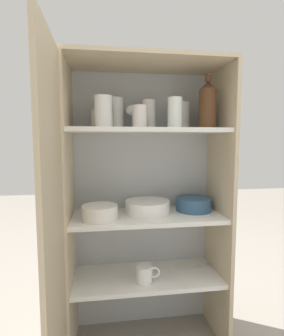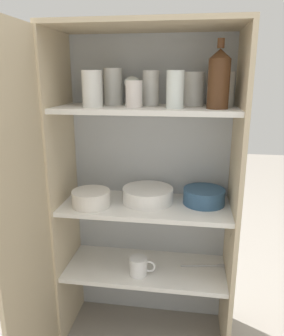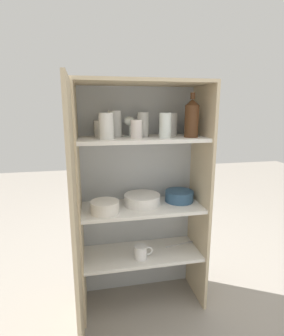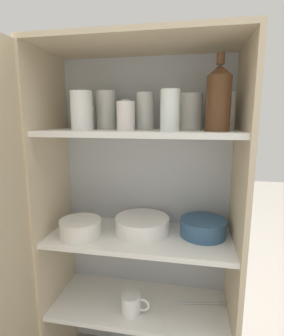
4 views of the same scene
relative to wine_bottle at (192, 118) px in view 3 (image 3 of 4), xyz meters
name	(u,v)px [view 3 (image 3 of 4)]	position (x,y,z in m)	size (l,w,h in m)	color
ground_plane	(147,316)	(-0.27, -0.10, -1.17)	(8.00, 8.00, 0.00)	gray
cupboard_back_panel	(137,194)	(-0.27, 0.21, -0.49)	(0.75, 0.02, 1.35)	#B2B7BC
cupboard_side_left	(80,206)	(-0.64, 0.05, -0.49)	(0.02, 0.33, 1.35)	#CCB793
cupboard_side_right	(199,198)	(0.09, 0.05, -0.49)	(0.02, 0.33, 1.35)	#CCB793
cupboard_top_panel	(142,82)	(-0.27, 0.05, 0.19)	(0.75, 0.33, 0.02)	#CCB793
shelf_board_lower	(142,254)	(-0.27, 0.05, -0.84)	(0.71, 0.30, 0.02)	white
shelf_board_middle	(142,208)	(-0.27, 0.05, -0.53)	(0.71, 0.30, 0.02)	white
shelf_board_upper	(142,139)	(-0.27, 0.05, -0.12)	(0.71, 0.30, 0.02)	white
cupboard_door	(76,235)	(-0.64, -0.30, -0.49)	(0.02, 0.37, 1.35)	tan
tumbler_glass_0	(191,124)	(0.04, 0.09, -0.04)	(0.07, 0.07, 0.13)	white
tumbler_glass_1	(106,126)	(-0.47, 0.00, -0.04)	(0.08, 0.08, 0.14)	white
tumbler_glass_2	(115,124)	(-0.42, 0.11, -0.03)	(0.08, 0.08, 0.15)	white
tumbler_glass_3	(170,124)	(-0.09, 0.12, -0.04)	(0.08, 0.08, 0.13)	white
tumbler_glass_4	(100,129)	(-0.50, 0.13, -0.06)	(0.08, 0.08, 0.09)	white
tumbler_glass_5	(165,126)	(-0.15, -0.01, -0.04)	(0.07, 0.07, 0.14)	white
tumbler_glass_6	(136,129)	(-0.31, 0.01, -0.06)	(0.06, 0.06, 0.10)	silver
tumbler_glass_7	(143,125)	(-0.26, 0.10, -0.04)	(0.07, 0.07, 0.14)	white
wine_glass_0	(130,123)	(-0.33, 0.10, -0.03)	(0.07, 0.07, 0.12)	white
wine_bottle	(192,118)	(0.00, 0.00, 0.00)	(0.08, 0.08, 0.24)	#4C2D19
plate_stack_white	(142,200)	(-0.27, 0.08, -0.49)	(0.22, 0.22, 0.06)	white
mixing_bowl_large	(179,196)	(-0.02, 0.09, -0.48)	(0.18, 0.18, 0.07)	#33567A
serving_bowl_small	(105,206)	(-0.50, 0.00, -0.48)	(0.16, 0.16, 0.07)	silver
coffee_mug_primary	(141,252)	(-0.29, -0.01, -0.79)	(0.11, 0.08, 0.08)	white
serving_spoon	(182,244)	(0.01, 0.09, -0.82)	(0.20, 0.05, 0.01)	silver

